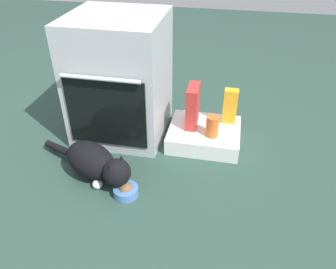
% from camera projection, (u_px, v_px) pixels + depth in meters
% --- Properties ---
extents(ground, '(8.00, 8.00, 0.00)m').
position_uv_depth(ground, '(105.00, 171.00, 2.00)').
color(ground, '#284238').
extents(oven, '(0.58, 0.63, 0.80)m').
position_uv_depth(oven, '(120.00, 78.00, 2.16)').
color(oven, '#B7BABF').
rests_on(oven, ground).
extents(pantry_cabinet, '(0.46, 0.40, 0.11)m').
position_uv_depth(pantry_cabinet, '(204.00, 135.00, 2.23)').
color(pantry_cabinet, white).
rests_on(pantry_cabinet, ground).
extents(food_bowl, '(0.14, 0.14, 0.08)m').
position_uv_depth(food_bowl, '(126.00, 191.00, 1.82)').
color(food_bowl, '#4C7AB7').
rests_on(food_bowl, ground).
extents(cat, '(0.66, 0.37, 0.23)m').
position_uv_depth(cat, '(95.00, 162.00, 1.89)').
color(cat, black).
rests_on(cat, ground).
extents(juice_carton, '(0.09, 0.06, 0.24)m').
position_uv_depth(juice_carton, '(230.00, 106.00, 2.19)').
color(juice_carton, orange).
rests_on(juice_carton, pantry_cabinet).
extents(sauce_jar, '(0.08, 0.08, 0.14)m').
position_uv_depth(sauce_jar, '(212.00, 126.00, 2.08)').
color(sauce_jar, '#D16023').
rests_on(sauce_jar, pantry_cabinet).
extents(cereal_box, '(0.07, 0.18, 0.28)m').
position_uv_depth(cereal_box, '(193.00, 106.00, 2.15)').
color(cereal_box, '#B72D28').
rests_on(cereal_box, pantry_cabinet).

